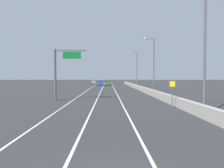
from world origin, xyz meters
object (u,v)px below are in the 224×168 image
at_px(lamp_post_right_second, 153,62).
at_px(car_gray_2, 94,82).
at_px(overhead_sign_gantry, 60,68).
at_px(car_blue_0, 100,83).
at_px(lamp_post_right_near, 202,45).
at_px(car_red_4, 107,82).
at_px(lamp_post_right_third, 136,67).
at_px(car_yellow_3, 100,82).
at_px(speed_advisory_sign, 172,92).
at_px(car_green_1, 107,83).

relative_size(lamp_post_right_second, car_gray_2, 2.34).
bearing_deg(overhead_sign_gantry, lamp_post_right_second, 36.01).
height_order(car_blue_0, car_gray_2, car_blue_0).
bearing_deg(lamp_post_right_near, car_red_4, 96.27).
xyz_separation_m(overhead_sign_gantry, lamp_post_right_third, (15.57, 35.72, 1.60)).
xyz_separation_m(car_gray_2, car_yellow_3, (2.95, -5.12, 0.10)).
bearing_deg(lamp_post_right_near, car_blue_0, 99.66).
distance_m(lamp_post_right_near, lamp_post_right_third, 48.50).
xyz_separation_m(car_yellow_3, car_red_4, (3.06, 2.52, -0.02)).
bearing_deg(car_gray_2, car_red_4, -23.37).
distance_m(speed_advisory_sign, lamp_post_right_second, 19.80).
xyz_separation_m(lamp_post_right_second, car_blue_0, (-11.81, 42.61, -5.30)).
bearing_deg(lamp_post_right_second, overhead_sign_gantry, -143.99).
distance_m(lamp_post_right_second, car_yellow_3, 53.19).
relative_size(lamp_post_right_second, lamp_post_right_third, 1.00).
xyz_separation_m(speed_advisory_sign, car_blue_0, (-10.20, 61.81, -0.73)).
relative_size(overhead_sign_gantry, lamp_post_right_near, 0.67).
height_order(speed_advisory_sign, car_yellow_3, speed_advisory_sign).
bearing_deg(speed_advisory_sign, car_red_4, 95.78).
bearing_deg(lamp_post_right_second, car_green_1, 102.24).
relative_size(lamp_post_right_third, car_green_1, 2.69).
relative_size(overhead_sign_gantry, lamp_post_right_second, 0.67).
height_order(lamp_post_right_third, car_yellow_3, lamp_post_right_third).
relative_size(lamp_post_right_near, car_red_4, 2.37).
bearing_deg(lamp_post_right_third, car_gray_2, 114.59).
bearing_deg(overhead_sign_gantry, car_yellow_3, 86.65).
relative_size(car_gray_2, car_yellow_3, 1.16).
bearing_deg(lamp_post_right_third, car_yellow_3, 113.53).
relative_size(lamp_post_right_second, car_blue_0, 2.64).
height_order(car_yellow_3, car_red_4, car_yellow_3).
bearing_deg(speed_advisory_sign, car_yellow_3, 98.43).
bearing_deg(car_gray_2, car_blue_0, -77.03).
height_order(speed_advisory_sign, car_red_4, speed_advisory_sign).
bearing_deg(car_blue_0, car_yellow_3, 91.81).
bearing_deg(car_gray_2, car_green_1, -67.59).
relative_size(speed_advisory_sign, car_gray_2, 0.63).
xyz_separation_m(lamp_post_right_second, car_red_4, (-9.03, 54.05, -5.29)).
height_order(speed_advisory_sign, car_gray_2, speed_advisory_sign).
bearing_deg(car_gray_2, lamp_post_right_second, -75.13).
xyz_separation_m(overhead_sign_gantry, speed_advisory_sign, (14.17, -7.73, -2.96)).
height_order(overhead_sign_gantry, car_gray_2, overhead_sign_gantry).
height_order(lamp_post_right_third, car_gray_2, lamp_post_right_third).
height_order(car_blue_0, car_yellow_3, car_yellow_3).
bearing_deg(car_red_4, car_gray_2, 156.63).
xyz_separation_m(lamp_post_right_third, car_blue_0, (-11.59, 18.36, -5.30)).
relative_size(speed_advisory_sign, car_blue_0, 0.71).
relative_size(overhead_sign_gantry, car_green_1, 1.81).
bearing_deg(lamp_post_right_second, lamp_post_right_third, 90.51).
bearing_deg(car_blue_0, lamp_post_right_near, -80.34).
height_order(lamp_post_right_third, car_red_4, lamp_post_right_third).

